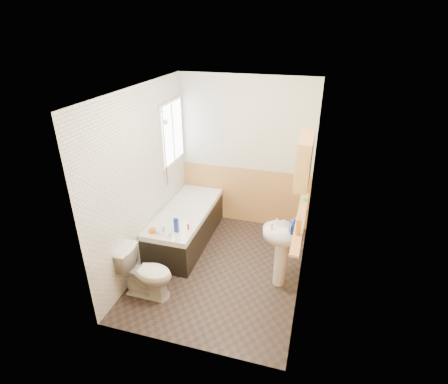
{
  "coord_description": "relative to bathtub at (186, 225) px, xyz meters",
  "views": [
    {
      "loc": [
        1.16,
        -3.86,
        3.21
      ],
      "look_at": [
        0.0,
        0.15,
        1.15
      ],
      "focal_mm": 28.0,
      "sensor_mm": 36.0,
      "label": 1
    }
  ],
  "objects": [
    {
      "name": "floor",
      "position": [
        0.73,
        -0.51,
        -0.3
      ],
      "size": [
        2.8,
        2.8,
        0.0
      ],
      "primitive_type": "plane",
      "color": "black",
      "rests_on": "ground"
    },
    {
      "name": "ceiling",
      "position": [
        0.73,
        -0.51,
        2.2
      ],
      "size": [
        2.8,
        2.8,
        0.0
      ],
      "primitive_type": "plane",
      "rotation": [
        3.14,
        0.0,
        0.0
      ],
      "color": "white",
      "rests_on": "ground"
    },
    {
      "name": "wall_back",
      "position": [
        0.73,
        0.9,
        0.95
      ],
      "size": [
        2.2,
        0.02,
        2.5
      ],
      "primitive_type": "cube",
      "color": "beige",
      "rests_on": "ground"
    },
    {
      "name": "wall_front",
      "position": [
        0.73,
        -1.92,
        0.95
      ],
      "size": [
        2.2,
        0.02,
        2.5
      ],
      "primitive_type": "cube",
      "color": "beige",
      "rests_on": "ground"
    },
    {
      "name": "wall_left",
      "position": [
        -0.38,
        -0.51,
        0.95
      ],
      "size": [
        0.02,
        2.8,
        2.5
      ],
      "primitive_type": "cube",
      "color": "beige",
      "rests_on": "ground"
    },
    {
      "name": "wall_right",
      "position": [
        1.84,
        -0.51,
        0.95
      ],
      "size": [
        0.02,
        2.8,
        2.5
      ],
      "primitive_type": "cube",
      "color": "beige",
      "rests_on": "ground"
    },
    {
      "name": "wainscot_right",
      "position": [
        1.82,
        -0.51,
        0.2
      ],
      "size": [
        0.01,
        2.8,
        1.0
      ],
      "primitive_type": "cube",
      "color": "tan",
      "rests_on": "wall_right"
    },
    {
      "name": "wainscot_front",
      "position": [
        0.73,
        -1.9,
        0.2
      ],
      "size": [
        2.2,
        0.01,
        1.0
      ],
      "primitive_type": "cube",
      "color": "tan",
      "rests_on": "wall_front"
    },
    {
      "name": "wainscot_back",
      "position": [
        0.73,
        0.88,
        0.2
      ],
      "size": [
        2.2,
        0.01,
        1.0
      ],
      "primitive_type": "cube",
      "color": "tan",
      "rests_on": "wall_back"
    },
    {
      "name": "tile_cladding_left",
      "position": [
        -0.36,
        -0.51,
        0.95
      ],
      "size": [
        0.01,
        2.8,
        2.5
      ],
      "primitive_type": "cube",
      "color": "white",
      "rests_on": "wall_left"
    },
    {
      "name": "tile_return_back",
      "position": [
        0.01,
        0.88,
        1.45
      ],
      "size": [
        0.75,
        0.01,
        1.5
      ],
      "primitive_type": "cube",
      "color": "white",
      "rests_on": "wall_back"
    },
    {
      "name": "window",
      "position": [
        -0.33,
        0.44,
        1.35
      ],
      "size": [
        0.03,
        0.79,
        0.99
      ],
      "color": "white",
      "rests_on": "wall_left"
    },
    {
      "name": "bathtub",
      "position": [
        0.0,
        0.0,
        0.0
      ],
      "size": [
        0.7,
        1.73,
        0.71
      ],
      "color": "black",
      "rests_on": "floor"
    },
    {
      "name": "shower_riser",
      "position": [
        -0.31,
        0.11,
        1.31
      ],
      "size": [
        0.1,
        0.08,
        1.2
      ],
      "color": "silver",
      "rests_on": "wall_left"
    },
    {
      "name": "toilet",
      "position": [
        -0.03,
        -1.27,
        0.04
      ],
      "size": [
        0.69,
        0.39,
        0.67
      ],
      "primitive_type": "imported",
      "rotation": [
        0.0,
        0.0,
        1.57
      ],
      "color": "white",
      "rests_on": "floor"
    },
    {
      "name": "sink",
      "position": [
        1.57,
        -0.59,
        0.32
      ],
      "size": [
        0.51,
        0.41,
        0.98
      ],
      "rotation": [
        0.0,
        0.0,
        0.07
      ],
      "color": "white",
      "rests_on": "floor"
    },
    {
      "name": "pine_shelf",
      "position": [
        1.77,
        -0.67,
        0.76
      ],
      "size": [
        0.1,
        1.48,
        0.03
      ],
      "primitive_type": "cube",
      "color": "tan",
      "rests_on": "wall_right"
    },
    {
      "name": "medicine_cabinet",
      "position": [
        1.74,
        -0.73,
        1.55
      ],
      "size": [
        0.15,
        0.6,
        0.54
      ],
      "color": "tan",
      "rests_on": "wall_right"
    },
    {
      "name": "foam_can",
      "position": [
        1.77,
        -1.02,
        0.87
      ],
      "size": [
        0.07,
        0.07,
        0.19
      ],
      "primitive_type": "cylinder",
      "rotation": [
        0.0,
        0.0,
        0.31
      ],
      "color": "orange",
      "rests_on": "pine_shelf"
    },
    {
      "name": "green_bottle",
      "position": [
        1.77,
        -0.92,
        0.88
      ],
      "size": [
        0.05,
        0.05,
        0.2
      ],
      "primitive_type": "cone",
      "rotation": [
        0.0,
        0.0,
        -0.17
      ],
      "color": "#388447",
      "rests_on": "pine_shelf"
    },
    {
      "name": "black_jar",
      "position": [
        1.77,
        -0.18,
        0.8
      ],
      "size": [
        0.08,
        0.08,
        0.05
      ],
      "primitive_type": "cylinder",
      "rotation": [
        0.0,
        0.0,
        -0.11
      ],
      "color": "#59C647",
      "rests_on": "pine_shelf"
    },
    {
      "name": "soap_bottle",
      "position": [
        1.7,
        -0.66,
        0.61
      ],
      "size": [
        0.16,
        0.23,
        0.1
      ],
      "primitive_type": "imported",
      "rotation": [
        0.0,
        0.0,
        0.32
      ],
      "color": "#19339E",
      "rests_on": "sink"
    },
    {
      "name": "clear_bottle",
      "position": [
        1.43,
        -0.66,
        0.61
      ],
      "size": [
        0.04,
        0.04,
        0.09
      ],
      "primitive_type": "cylinder",
      "rotation": [
        0.0,
        0.0,
        -0.23
      ],
      "color": "silver",
      "rests_on": "sink"
    },
    {
      "name": "blue_gel",
      "position": [
        0.12,
        -0.62,
        0.38
      ],
      "size": [
        0.06,
        0.05,
        0.22
      ],
      "primitive_type": "cube",
      "rotation": [
        0.0,
        0.0,
        -0.14
      ],
      "color": "#19339E",
      "rests_on": "bathtub"
    },
    {
      "name": "cream_jar",
      "position": [
        -0.19,
        -0.73,
        0.3
      ],
      "size": [
        0.11,
        0.11,
        0.06
      ],
      "primitive_type": "cylinder",
      "rotation": [
        0.0,
        0.0,
        -0.21
      ],
      "color": "orange",
      "rests_on": "bathtub"
    },
    {
      "name": "orange_bottle",
      "position": [
        0.25,
        -0.51,
        0.32
      ],
      "size": [
        0.03,
        0.03,
        0.08
      ],
      "primitive_type": "cylinder",
      "rotation": [
        0.0,
        0.0,
        -0.19
      ],
      "color": "maroon",
      "rests_on": "bathtub"
    }
  ]
}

